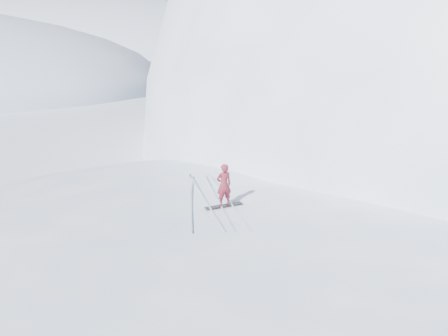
% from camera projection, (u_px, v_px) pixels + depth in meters
% --- Properties ---
extents(ground, '(400.00, 400.00, 0.00)m').
position_uv_depth(ground, '(266.00, 331.00, 12.55)').
color(ground, white).
rests_on(ground, ground).
extents(near_ridge, '(36.00, 28.00, 4.80)m').
position_uv_depth(near_ridge, '(287.00, 277.00, 15.42)').
color(near_ridge, white).
rests_on(near_ridge, ground).
extents(peak_shoulder, '(28.00, 24.00, 18.00)m').
position_uv_depth(peak_shoulder, '(379.00, 153.00, 31.66)').
color(peak_shoulder, white).
rests_on(peak_shoulder, ground).
extents(far_ridge_c, '(140.00, 90.00, 36.00)m').
position_uv_depth(far_ridge_c, '(82.00, 68.00, 117.97)').
color(far_ridge_c, white).
rests_on(far_ridge_c, ground).
extents(wind_bumps, '(16.00, 14.40, 1.00)m').
position_uv_depth(wind_bumps, '(244.00, 290.00, 14.58)').
color(wind_bumps, white).
rests_on(wind_bumps, ground).
extents(snowboard, '(1.38, 0.80, 0.02)m').
position_uv_depth(snowboard, '(224.00, 206.00, 15.39)').
color(snowboard, black).
rests_on(snowboard, near_ridge).
extents(snowboarder, '(0.66, 0.56, 1.52)m').
position_uv_depth(snowboarder, '(224.00, 185.00, 15.17)').
color(snowboarder, maroon).
rests_on(snowboarder, snowboard).
extents(board_tracks, '(2.43, 5.98, 0.04)m').
position_uv_depth(board_tracks, '(209.00, 198.00, 16.14)').
color(board_tracks, silver).
rests_on(board_tracks, ground).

